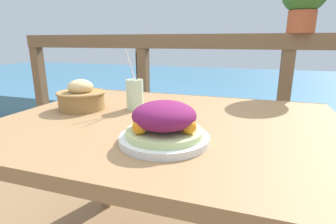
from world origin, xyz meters
name	(u,v)px	position (x,y,z in m)	size (l,w,h in m)	color
patio_table	(168,142)	(0.00, 0.00, 0.64)	(1.20, 0.93, 0.73)	#997047
railing_fence	(208,82)	(0.00, 0.81, 0.75)	(2.80, 0.08, 1.05)	brown
sea_backdrop	(235,94)	(0.00, 3.31, 0.20)	(12.00, 4.00, 0.40)	teal
salad_plate	(164,125)	(0.06, -0.21, 0.78)	(0.26, 0.26, 0.12)	silver
drink_glass	(135,94)	(-0.18, 0.11, 0.79)	(0.07, 0.08, 0.24)	beige
bread_basket	(81,97)	(-0.39, 0.03, 0.78)	(0.20, 0.20, 0.12)	olive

